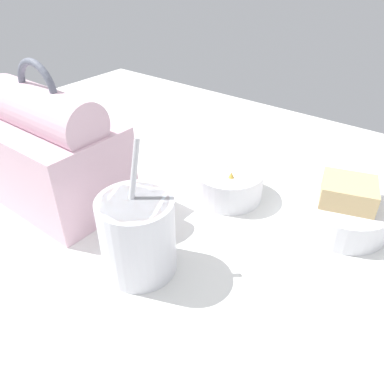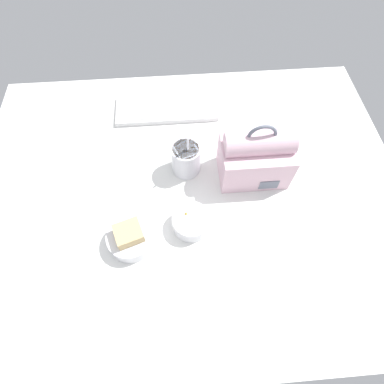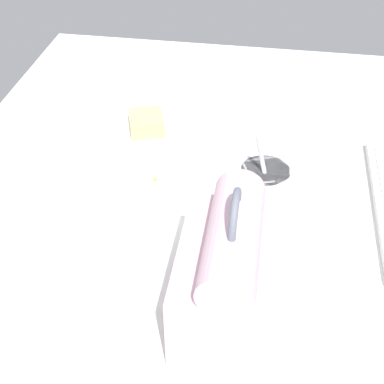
# 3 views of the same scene
# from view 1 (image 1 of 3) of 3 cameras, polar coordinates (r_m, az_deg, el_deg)

# --- Properties ---
(desk_surface) EXTENTS (1.40, 1.10, 0.02)m
(desk_surface) POSITION_cam_1_polar(r_m,az_deg,el_deg) (0.56, -2.45, -7.17)
(desk_surface) COLOR white
(desk_surface) RESTS_ON ground
(lunch_bag) EXTENTS (0.22, 0.15, 0.23)m
(lunch_bag) POSITION_cam_1_polar(r_m,az_deg,el_deg) (0.62, -20.46, 5.60)
(lunch_bag) COLOR beige
(lunch_bag) RESTS_ON desk_surface
(soup_cup) EXTENTS (0.09, 0.09, 0.18)m
(soup_cup) POSITION_cam_1_polar(r_m,az_deg,el_deg) (0.47, -8.28, -6.39)
(soup_cup) COLOR silver
(soup_cup) RESTS_ON desk_surface
(bento_bowl_sandwich) EXTENTS (0.13, 0.13, 0.08)m
(bento_bowl_sandwich) POSITION_cam_1_polar(r_m,az_deg,el_deg) (0.59, 22.06, -2.54)
(bento_bowl_sandwich) COLOR silver
(bento_bowl_sandwich) RESTS_ON desk_surface
(bento_bowl_snacks) EXTENTS (0.11, 0.11, 0.06)m
(bento_bowl_snacks) POSITION_cam_1_polar(r_m,az_deg,el_deg) (0.62, 5.54, 1.40)
(bento_bowl_snacks) COLOR silver
(bento_bowl_snacks) RESTS_ON desk_surface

